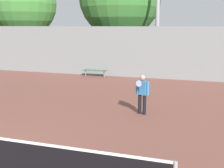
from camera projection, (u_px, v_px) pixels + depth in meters
The scene contains 4 objects.
tennis_player at pixel (142, 92), 12.68m from camera, with size 0.58×0.48×1.64m.
bench_courtside_far at pixel (95, 71), 22.04m from camera, with size 1.76×0.40×0.48m.
back_fence at pixel (124, 52), 21.80m from camera, with size 34.44×0.06×3.52m.
tree_dark_dense at pixel (23, 4), 29.39m from camera, with size 6.26×6.26×8.69m.
Camera 1 is at (6.25, -5.84, 3.61)m, focal length 50.00 mm.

